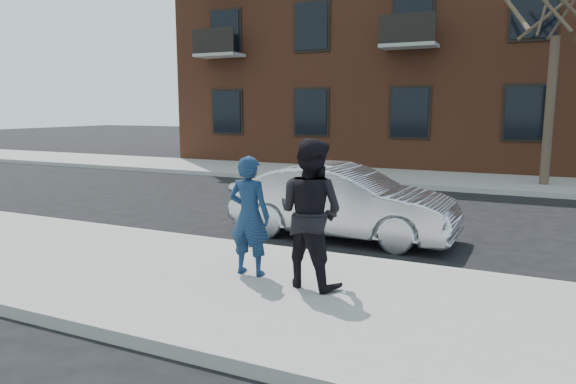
% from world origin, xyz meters
% --- Properties ---
extents(ground, '(100.00, 100.00, 0.00)m').
position_xyz_m(ground, '(0.00, 0.00, 0.00)').
color(ground, black).
rests_on(ground, ground).
extents(near_sidewalk, '(50.00, 3.50, 0.15)m').
position_xyz_m(near_sidewalk, '(0.00, -0.25, 0.07)').
color(near_sidewalk, gray).
rests_on(near_sidewalk, ground).
extents(near_curb, '(50.00, 0.10, 0.15)m').
position_xyz_m(near_curb, '(0.00, 1.55, 0.07)').
color(near_curb, '#999691').
rests_on(near_curb, ground).
extents(far_sidewalk, '(50.00, 3.50, 0.15)m').
position_xyz_m(far_sidewalk, '(0.00, 11.25, 0.07)').
color(far_sidewalk, gray).
rests_on(far_sidewalk, ground).
extents(far_curb, '(50.00, 0.10, 0.15)m').
position_xyz_m(far_curb, '(0.00, 9.45, 0.07)').
color(far_curb, '#999691').
rests_on(far_curb, ground).
extents(apartment_building, '(24.30, 10.30, 12.30)m').
position_xyz_m(apartment_building, '(2.00, 18.00, 6.16)').
color(apartment_building, brown).
rests_on(apartment_building, ground).
extents(silver_sedan, '(4.11, 1.54, 1.34)m').
position_xyz_m(silver_sedan, '(0.99, 3.10, 0.67)').
color(silver_sedan, '#B7BABF').
rests_on(silver_sedan, ground).
extents(man_hoodie, '(0.58, 0.48, 1.60)m').
position_xyz_m(man_hoodie, '(0.69, 0.15, 0.95)').
color(man_hoodie, navy).
rests_on(man_hoodie, near_sidewalk).
extents(man_peacoat, '(1.01, 0.86, 1.84)m').
position_xyz_m(man_peacoat, '(1.59, 0.09, 1.07)').
color(man_peacoat, black).
rests_on(man_peacoat, near_sidewalk).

